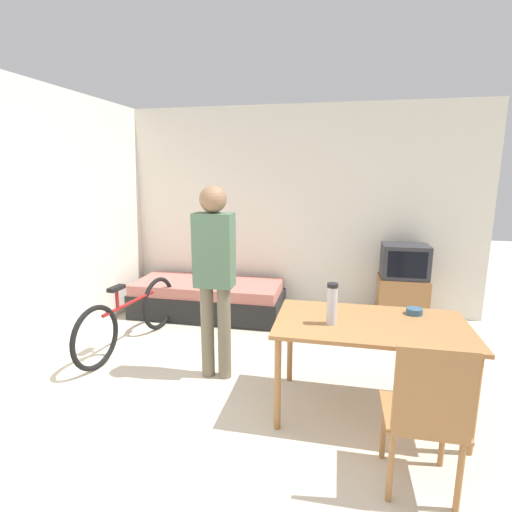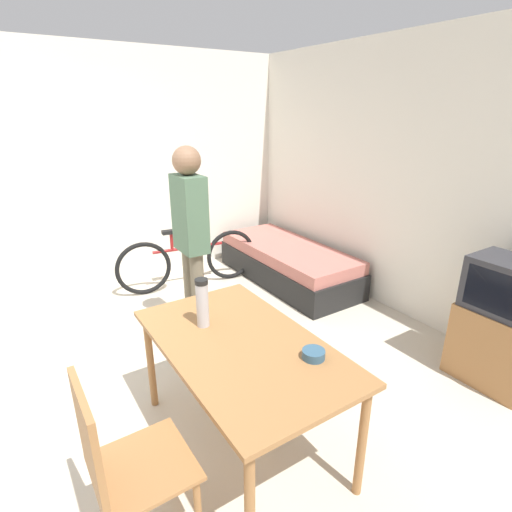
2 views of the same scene
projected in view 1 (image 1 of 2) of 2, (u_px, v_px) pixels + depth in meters
name	position (u px, v px, depth m)	size (l,w,h in m)	color
ground_plane	(195.00, 500.00, 2.32)	(20.00, 20.00, 0.00)	beige
wall_back	(283.00, 211.00, 5.33)	(5.13, 0.06, 2.70)	silver
wall_left	(57.00, 223.00, 4.10)	(0.06, 4.42, 2.70)	silver
daybed	(208.00, 298.00, 5.26)	(1.95, 0.81, 0.45)	black
tv	(403.00, 287.00, 4.85)	(0.57, 0.42, 1.01)	#9E6B3D
dining_table	(370.00, 332.00, 3.03)	(1.43, 0.83, 0.75)	#9E6B3D
wooden_chair	(427.00, 412.00, 2.24)	(0.45, 0.45, 0.98)	#9E6B3D
bicycle	(130.00, 318.00, 4.29)	(0.28, 1.69, 0.73)	black
person_standing	(214.00, 268.00, 3.51)	(0.34, 0.23, 1.75)	#6B604C
thermos_flask	(332.00, 302.00, 2.94)	(0.08, 0.08, 0.32)	#B7B7BC
mate_bowl	(414.00, 311.00, 3.18)	(0.13, 0.13, 0.05)	#335670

